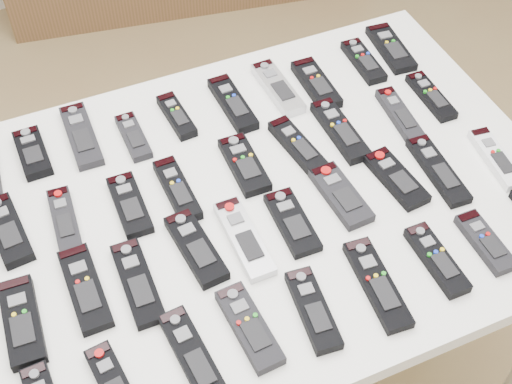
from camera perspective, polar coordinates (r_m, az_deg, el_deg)
name	(u,v)px	position (r m, az deg, el deg)	size (l,w,h in m)	color
ground	(226,358)	(2.15, -2.45, -13.11)	(4.00, 4.00, 0.00)	olive
table	(256,216)	(1.52, 0.00, -1.91)	(1.25, 0.88, 0.78)	white
remote_1	(33,153)	(1.62, -17.44, 2.99)	(0.06, 0.14, 0.02)	black
remote_2	(81,136)	(1.63, -13.80, 4.40)	(0.06, 0.19, 0.02)	black
remote_3	(133,137)	(1.60, -9.77, 4.38)	(0.04, 0.14, 0.02)	black
remote_4	(177,116)	(1.63, -6.37, 6.07)	(0.04, 0.14, 0.02)	black
remote_5	(233,104)	(1.65, -1.88, 7.07)	(0.05, 0.18, 0.02)	black
remote_6	(278,88)	(1.69, 1.75, 8.31)	(0.05, 0.19, 0.02)	#B7B7BC
remote_7	(316,84)	(1.71, 4.84, 8.59)	(0.06, 0.17, 0.02)	black
remote_8	(363,61)	(1.79, 8.59, 10.30)	(0.05, 0.16, 0.02)	black
remote_9	(391,48)	(1.84, 10.74, 11.24)	(0.06, 0.18, 0.02)	black
remote_10	(8,230)	(1.49, -19.24, -2.91)	(0.06, 0.17, 0.02)	black
remote_11	(65,220)	(1.47, -15.06, -2.21)	(0.05, 0.16, 0.02)	black
remote_12	(130,205)	(1.47, -10.07, -1.02)	(0.06, 0.16, 0.02)	black
remote_13	(177,190)	(1.48, -6.31, 0.18)	(0.05, 0.17, 0.02)	black
remote_14	(244,165)	(1.52, -0.94, 2.20)	(0.06, 0.16, 0.02)	black
remote_15	(298,147)	(1.56, 3.39, 3.65)	(0.05, 0.18, 0.02)	black
remote_16	(340,130)	(1.60, 6.74, 4.91)	(0.05, 0.19, 0.02)	black
remote_17	(400,115)	(1.66, 11.43, 6.03)	(0.04, 0.17, 0.02)	black
remote_18	(431,96)	(1.72, 13.83, 7.44)	(0.04, 0.16, 0.02)	black
remote_19	(22,322)	(1.36, -18.20, -9.83)	(0.06, 0.18, 0.02)	black
remote_20	(85,288)	(1.37, -13.52, -7.50)	(0.06, 0.19, 0.02)	black
remote_21	(138,283)	(1.35, -9.45, -7.17)	(0.06, 0.19, 0.02)	black
remote_22	(196,248)	(1.38, -4.82, -4.47)	(0.06, 0.18, 0.02)	black
remote_23	(244,238)	(1.40, -0.96, -3.72)	(0.05, 0.20, 0.02)	#B7B7BC
remote_24	(292,222)	(1.42, 2.92, -2.44)	(0.06, 0.16, 0.02)	black
remote_25	(341,195)	(1.47, 6.81, -0.26)	(0.06, 0.17, 0.02)	black
remote_26	(396,178)	(1.52, 11.14, 1.08)	(0.06, 0.16, 0.02)	black
remote_27	(438,170)	(1.56, 14.36, 1.70)	(0.05, 0.20, 0.02)	black
remote_28	(496,158)	(1.62, 18.65, 2.57)	(0.04, 0.17, 0.02)	silver
remote_31	(194,358)	(1.26, -5.00, -13.05)	(0.05, 0.20, 0.02)	black
remote_32	(249,327)	(1.29, -0.54, -10.75)	(0.06, 0.18, 0.02)	black
remote_33	(313,310)	(1.31, 4.59, -9.37)	(0.05, 0.17, 0.02)	black
remote_34	(377,284)	(1.35, 9.68, -7.27)	(0.05, 0.20, 0.02)	black
remote_35	(437,260)	(1.41, 14.26, -5.27)	(0.05, 0.17, 0.02)	black
remote_36	(485,242)	(1.46, 17.87, -3.84)	(0.05, 0.15, 0.02)	black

